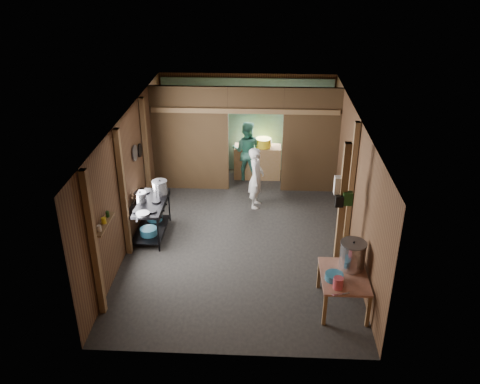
# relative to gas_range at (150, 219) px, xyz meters

# --- Properties ---
(floor) EXTENTS (4.50, 7.00, 0.00)m
(floor) POSITION_rel_gas_range_xyz_m (1.88, 0.13, -0.40)
(floor) COLOR black
(floor) RESTS_ON ground
(ceiling) EXTENTS (4.50, 7.00, 0.00)m
(ceiling) POSITION_rel_gas_range_xyz_m (1.88, 0.13, 2.20)
(ceiling) COLOR #39352F
(ceiling) RESTS_ON ground
(wall_back) EXTENTS (4.50, 0.00, 2.60)m
(wall_back) POSITION_rel_gas_range_xyz_m (1.88, 3.63, 0.90)
(wall_back) COLOR brown
(wall_back) RESTS_ON ground
(wall_front) EXTENTS (4.50, 0.00, 2.60)m
(wall_front) POSITION_rel_gas_range_xyz_m (1.88, -3.37, 0.90)
(wall_front) COLOR brown
(wall_front) RESTS_ON ground
(wall_left) EXTENTS (0.00, 7.00, 2.60)m
(wall_left) POSITION_rel_gas_range_xyz_m (-0.37, 0.13, 0.90)
(wall_left) COLOR brown
(wall_left) RESTS_ON ground
(wall_right) EXTENTS (0.00, 7.00, 2.60)m
(wall_right) POSITION_rel_gas_range_xyz_m (4.13, 0.13, 0.90)
(wall_right) COLOR brown
(wall_right) RESTS_ON ground
(partition_left) EXTENTS (1.85, 0.10, 2.60)m
(partition_left) POSITION_rel_gas_range_xyz_m (0.55, 2.33, 0.90)
(partition_left) COLOR brown
(partition_left) RESTS_ON floor
(partition_right) EXTENTS (1.35, 0.10, 2.60)m
(partition_right) POSITION_rel_gas_range_xyz_m (3.46, 2.33, 0.90)
(partition_right) COLOR brown
(partition_right) RESTS_ON floor
(partition_header) EXTENTS (1.30, 0.10, 0.60)m
(partition_header) POSITION_rel_gas_range_xyz_m (2.13, 2.33, 1.90)
(partition_header) COLOR brown
(partition_header) RESTS_ON wall_back
(turquoise_panel) EXTENTS (4.40, 0.06, 2.50)m
(turquoise_panel) POSITION_rel_gas_range_xyz_m (1.88, 3.57, 0.85)
(turquoise_panel) COLOR #6AA7A2
(turquoise_panel) RESTS_ON wall_back
(back_counter) EXTENTS (1.20, 0.50, 0.85)m
(back_counter) POSITION_rel_gas_range_xyz_m (2.18, 3.08, 0.03)
(back_counter) COLOR #806147
(back_counter) RESTS_ON floor
(wall_clock) EXTENTS (0.20, 0.03, 0.20)m
(wall_clock) POSITION_rel_gas_range_xyz_m (2.13, 3.53, 1.50)
(wall_clock) COLOR white
(wall_clock) RESTS_ON wall_back
(post_left_a) EXTENTS (0.10, 0.12, 2.60)m
(post_left_a) POSITION_rel_gas_range_xyz_m (-0.30, -2.47, 0.90)
(post_left_a) COLOR #806147
(post_left_a) RESTS_ON floor
(post_left_b) EXTENTS (0.10, 0.12, 2.60)m
(post_left_b) POSITION_rel_gas_range_xyz_m (-0.30, -0.67, 0.90)
(post_left_b) COLOR #806147
(post_left_b) RESTS_ON floor
(post_left_c) EXTENTS (0.10, 0.12, 2.60)m
(post_left_c) POSITION_rel_gas_range_xyz_m (-0.30, 1.33, 0.90)
(post_left_c) COLOR #806147
(post_left_c) RESTS_ON floor
(post_right) EXTENTS (0.10, 0.12, 2.60)m
(post_right) POSITION_rel_gas_range_xyz_m (4.06, -0.07, 0.90)
(post_right) COLOR #806147
(post_right) RESTS_ON floor
(post_free) EXTENTS (0.12, 0.12, 2.60)m
(post_free) POSITION_rel_gas_range_xyz_m (3.73, -1.17, 0.90)
(post_free) COLOR #806147
(post_free) RESTS_ON floor
(cross_beam) EXTENTS (4.40, 0.12, 0.12)m
(cross_beam) POSITION_rel_gas_range_xyz_m (1.88, 2.28, 1.65)
(cross_beam) COLOR #806147
(cross_beam) RESTS_ON wall_left
(pan_lid_big) EXTENTS (0.03, 0.34, 0.34)m
(pan_lid_big) POSITION_rel_gas_range_xyz_m (-0.33, 0.53, 1.25)
(pan_lid_big) COLOR slate
(pan_lid_big) RESTS_ON wall_left
(pan_lid_small) EXTENTS (0.03, 0.30, 0.30)m
(pan_lid_small) POSITION_rel_gas_range_xyz_m (-0.33, 0.93, 1.15)
(pan_lid_small) COLOR black
(pan_lid_small) RESTS_ON wall_left
(wall_shelf) EXTENTS (0.14, 0.80, 0.03)m
(wall_shelf) POSITION_rel_gas_range_xyz_m (-0.27, -1.97, 1.00)
(wall_shelf) COLOR #806147
(wall_shelf) RESTS_ON wall_left
(jar_white) EXTENTS (0.07, 0.07, 0.10)m
(jar_white) POSITION_rel_gas_range_xyz_m (-0.27, -2.22, 1.07)
(jar_white) COLOR white
(jar_white) RESTS_ON wall_shelf
(jar_yellow) EXTENTS (0.08, 0.08, 0.10)m
(jar_yellow) POSITION_rel_gas_range_xyz_m (-0.27, -1.97, 1.07)
(jar_yellow) COLOR yellow
(jar_yellow) RESTS_ON wall_shelf
(jar_green) EXTENTS (0.06, 0.06, 0.10)m
(jar_green) POSITION_rel_gas_range_xyz_m (-0.27, -1.75, 1.07)
(jar_green) COLOR #1C491B
(jar_green) RESTS_ON wall_shelf
(bag_white) EXTENTS (0.22, 0.15, 0.32)m
(bag_white) POSITION_rel_gas_range_xyz_m (3.68, -1.09, 1.38)
(bag_white) COLOR white
(bag_white) RESTS_ON post_free
(bag_green) EXTENTS (0.16, 0.12, 0.24)m
(bag_green) POSITION_rel_gas_range_xyz_m (3.80, -1.23, 1.20)
(bag_green) COLOR #1C491B
(bag_green) RESTS_ON post_free
(bag_black) EXTENTS (0.14, 0.10, 0.20)m
(bag_black) POSITION_rel_gas_range_xyz_m (3.66, -1.25, 1.15)
(bag_black) COLOR black
(bag_black) RESTS_ON post_free
(gas_range) EXTENTS (0.69, 1.34, 0.79)m
(gas_range) POSITION_rel_gas_range_xyz_m (0.00, 0.00, 0.00)
(gas_range) COLOR black
(gas_range) RESTS_ON floor
(prep_table) EXTENTS (0.77, 1.06, 0.62)m
(prep_table) POSITION_rel_gas_range_xyz_m (3.71, -2.13, -0.08)
(prep_table) COLOR tan
(prep_table) RESTS_ON floor
(stove_pot_large) EXTENTS (0.39, 0.39, 0.32)m
(stove_pot_large) POSITION_rel_gas_range_xyz_m (0.17, 0.38, 0.54)
(stove_pot_large) COLOR silver
(stove_pot_large) RESTS_ON gas_range
(stove_pot_med) EXTENTS (0.32, 0.32, 0.22)m
(stove_pot_med) POSITION_rel_gas_range_xyz_m (-0.17, 0.02, 0.49)
(stove_pot_med) COLOR silver
(stove_pot_med) RESTS_ON gas_range
(frying_pan) EXTENTS (0.37, 0.54, 0.06)m
(frying_pan) POSITION_rel_gas_range_xyz_m (0.00, -0.55, 0.42)
(frying_pan) COLOR slate
(frying_pan) RESTS_ON gas_range
(blue_tub_front) EXTENTS (0.35, 0.35, 0.14)m
(blue_tub_front) POSITION_rel_gas_range_xyz_m (0.00, -0.23, -0.17)
(blue_tub_front) COLOR teal
(blue_tub_front) RESTS_ON gas_range
(blue_tub_back) EXTENTS (0.34, 0.34, 0.13)m
(blue_tub_back) POSITION_rel_gas_range_xyz_m (0.00, 0.38, -0.17)
(blue_tub_back) COLOR teal
(blue_tub_back) RESTS_ON gas_range
(stock_pot) EXTENTS (0.50, 0.50, 0.52)m
(stock_pot) POSITION_rel_gas_range_xyz_m (3.85, -1.90, 0.47)
(stock_pot) COLOR silver
(stock_pot) RESTS_ON prep_table
(wash_basin) EXTENTS (0.33, 0.33, 0.11)m
(wash_basin) POSITION_rel_gas_range_xyz_m (3.53, -2.25, 0.28)
(wash_basin) COLOR teal
(wash_basin) RESTS_ON prep_table
(pink_bucket) EXTENTS (0.16, 0.16, 0.19)m
(pink_bucket) POSITION_rel_gas_range_xyz_m (3.56, -2.48, 0.33)
(pink_bucket) COLOR #C24451
(pink_bucket) RESTS_ON prep_table
(knife) EXTENTS (0.30, 0.11, 0.01)m
(knife) POSITION_rel_gas_range_xyz_m (3.59, -2.64, 0.23)
(knife) COLOR silver
(knife) RESTS_ON prep_table
(yellow_tub) EXTENTS (0.40, 0.40, 0.22)m
(yellow_tub) POSITION_rel_gas_range_xyz_m (2.33, 3.08, 0.57)
(yellow_tub) COLOR yellow
(yellow_tub) RESTS_ON back_counter
(red_cup) EXTENTS (0.11, 0.11, 0.13)m
(red_cup) POSITION_rel_gas_range_xyz_m (1.77, 3.08, 0.52)
(red_cup) COLOR #CC522B
(red_cup) RESTS_ON back_counter
(cook) EXTENTS (0.41, 0.57, 1.45)m
(cook) POSITION_rel_gas_range_xyz_m (2.18, 1.42, 0.33)
(cook) COLOR white
(cook) RESTS_ON floor
(worker_back) EXTENTS (0.81, 0.67, 1.54)m
(worker_back) POSITION_rel_gas_range_xyz_m (1.89, 2.97, 0.38)
(worker_back) COLOR teal
(worker_back) RESTS_ON floor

